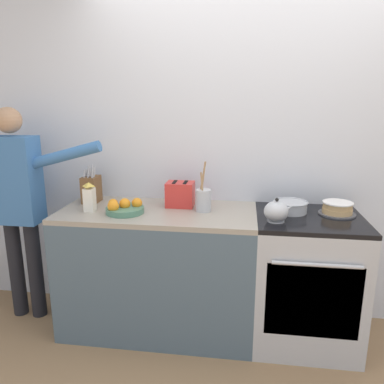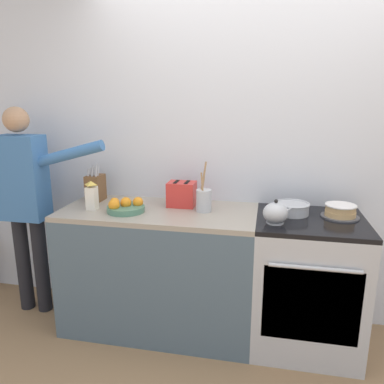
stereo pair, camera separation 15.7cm
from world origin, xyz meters
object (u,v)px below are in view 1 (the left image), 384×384
(utensil_crock, at_px, (203,199))
(mixing_bowl, at_px, (290,207))
(stove_range, at_px, (305,279))
(tea_kettle, at_px, (277,212))
(knife_block, at_px, (91,189))
(toaster, at_px, (180,194))
(fruit_bowl, at_px, (124,208))
(layer_cake, at_px, (337,209))
(milk_carton, at_px, (89,198))
(person_baker, at_px, (18,197))

(utensil_crock, bearing_deg, mixing_bowl, 5.45)
(stove_range, distance_m, tea_kettle, 0.59)
(tea_kettle, height_order, knife_block, knife_block)
(toaster, bearing_deg, fruit_bowl, -148.74)
(knife_block, relative_size, toaster, 1.32)
(layer_cake, xyz_separation_m, knife_block, (-1.78, 0.07, 0.06))
(layer_cake, bearing_deg, stove_range, -157.65)
(utensil_crock, bearing_deg, milk_carton, -171.64)
(knife_block, distance_m, fruit_bowl, 0.41)
(fruit_bowl, bearing_deg, layer_cake, 6.53)
(mixing_bowl, distance_m, fruit_bowl, 1.15)
(mixing_bowl, xyz_separation_m, toaster, (-0.78, 0.04, 0.05))
(tea_kettle, bearing_deg, toaster, 158.75)
(layer_cake, distance_m, utensil_crock, 0.92)
(layer_cake, bearing_deg, toaster, 177.34)
(mixing_bowl, bearing_deg, tea_kettle, -117.19)
(stove_range, bearing_deg, knife_block, 174.81)
(layer_cake, distance_m, milk_carton, 1.71)
(fruit_bowl, xyz_separation_m, person_baker, (-0.85, 0.10, 0.02))
(knife_block, bearing_deg, layer_cake, -2.14)
(tea_kettle, relative_size, mixing_bowl, 0.81)
(tea_kettle, bearing_deg, person_baker, 175.64)
(mixing_bowl, distance_m, knife_block, 1.47)
(mixing_bowl, xyz_separation_m, knife_block, (-1.47, 0.06, 0.06))
(fruit_bowl, height_order, toaster, toaster)
(layer_cake, bearing_deg, fruit_bowl, -173.47)
(layer_cake, height_order, mixing_bowl, layer_cake)
(utensil_crock, xyz_separation_m, fruit_bowl, (-0.54, -0.12, -0.05))
(utensil_crock, bearing_deg, toaster, 151.15)
(tea_kettle, relative_size, milk_carton, 0.92)
(fruit_bowl, distance_m, toaster, 0.42)
(utensil_crock, bearing_deg, layer_cake, 3.06)
(toaster, bearing_deg, tea_kettle, -21.25)
(tea_kettle, bearing_deg, milk_carton, 177.93)
(stove_range, relative_size, tea_kettle, 4.79)
(toaster, bearing_deg, mixing_bowl, -3.08)
(layer_cake, height_order, knife_block, knife_block)
(layer_cake, distance_m, tea_kettle, 0.47)
(knife_block, relative_size, fruit_bowl, 1.08)
(fruit_bowl, bearing_deg, mixing_bowl, 8.71)
(tea_kettle, xyz_separation_m, person_baker, (-1.87, 0.14, -0.01))
(stove_range, xyz_separation_m, person_baker, (-2.11, 0.01, 0.51))
(layer_cake, distance_m, mixing_bowl, 0.31)
(knife_block, distance_m, utensil_crock, 0.87)
(stove_range, distance_m, person_baker, 2.17)
(layer_cake, height_order, person_baker, person_baker)
(mixing_bowl, height_order, person_baker, person_baker)
(tea_kettle, height_order, person_baker, person_baker)
(layer_cake, distance_m, knife_block, 1.78)
(stove_range, xyz_separation_m, milk_carton, (-1.51, -0.09, 0.56))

